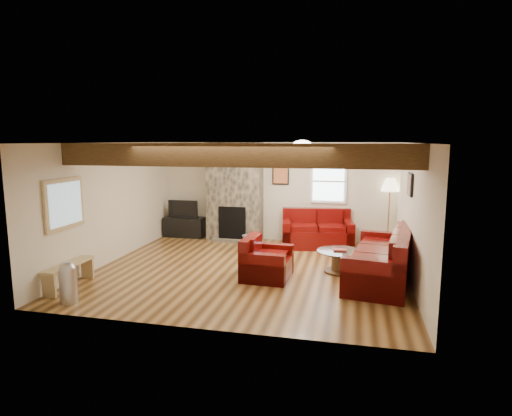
{
  "coord_description": "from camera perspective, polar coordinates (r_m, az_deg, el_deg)",
  "views": [
    {
      "loc": [
        1.96,
        -7.95,
        2.54
      ],
      "look_at": [
        0.04,
        0.4,
        1.19
      ],
      "focal_mm": 30.0,
      "sensor_mm": 36.0,
      "label": 1
    }
  ],
  "objects": [
    {
      "name": "tv_cabinet",
      "position": [
        11.58,
        -9.5,
        -2.5
      ],
      "size": [
        1.06,
        0.42,
        0.53
      ],
      "primitive_type": "cube",
      "color": "black",
      "rests_on": "floor"
    },
    {
      "name": "coffee_table",
      "position": [
        8.54,
        11.09,
        -7.0
      ],
      "size": [
        0.89,
        0.89,
        0.46
      ],
      "color": "#442B15",
      "rests_on": "floor"
    },
    {
      "name": "sofa_three",
      "position": [
        8.18,
        16.24,
        -6.09
      ],
      "size": [
        1.38,
        2.55,
        0.93
      ],
      "primitive_type": null,
      "rotation": [
        0.0,
        0.0,
        -1.73
      ],
      "color": "#490506",
      "rests_on": "floor"
    },
    {
      "name": "coal_bucket",
      "position": [
        10.14,
        -0.89,
        -4.55
      ],
      "size": [
        0.36,
        0.36,
        0.34
      ],
      "primitive_type": null,
      "color": "gray",
      "rests_on": "floor"
    },
    {
      "name": "room",
      "position": [
        8.29,
        -0.91,
        0.0
      ],
      "size": [
        8.0,
        8.0,
        8.0
      ],
      "color": "#523215",
      "rests_on": "ground"
    },
    {
      "name": "artwork_back",
      "position": [
        10.84,
        3.3,
        4.5
      ],
      "size": [
        0.42,
        0.06,
        0.52
      ],
      "primitive_type": null,
      "color": "black",
      "rests_on": "room"
    },
    {
      "name": "armchair_red",
      "position": [
        8.0,
        1.49,
        -6.65
      ],
      "size": [
        0.87,
        0.99,
        0.77
      ],
      "primitive_type": null,
      "rotation": [
        0.0,
        0.0,
        1.53
      ],
      "color": "#490506",
      "rests_on": "floor"
    },
    {
      "name": "pine_bench",
      "position": [
        8.23,
        -23.61,
        -8.24
      ],
      "size": [
        0.26,
        1.13,
        0.42
      ],
      "primitive_type": null,
      "color": "tan",
      "rests_on": "floor"
    },
    {
      "name": "artwork_right",
      "position": [
        8.34,
        19.79,
        3.0
      ],
      "size": [
        0.06,
        0.55,
        0.42
      ],
      "primitive_type": null,
      "color": "black",
      "rests_on": "room"
    },
    {
      "name": "television",
      "position": [
        11.49,
        -9.56,
        -0.07
      ],
      "size": [
        0.81,
        0.11,
        0.46
      ],
      "primitive_type": "imported",
      "color": "black",
      "rests_on": "tv_cabinet"
    },
    {
      "name": "pedal_bin",
      "position": [
        7.43,
        -23.75,
        -9.05
      ],
      "size": [
        0.28,
        0.28,
        0.68
      ],
      "primitive_type": null,
      "rotation": [
        0.0,
        0.0,
        0.03
      ],
      "color": "#B2B1B7",
      "rests_on": "floor"
    },
    {
      "name": "back_window",
      "position": [
        10.72,
        9.64,
        3.54
      ],
      "size": [
        0.9,
        0.08,
        1.1
      ],
      "primitive_type": null,
      "color": "white",
      "rests_on": "room"
    },
    {
      "name": "hatch_window",
      "position": [
        8.18,
        -24.18,
        0.51
      ],
      "size": [
        0.08,
        1.0,
        0.9
      ],
      "primitive_type": null,
      "color": "tan",
      "rests_on": "room"
    },
    {
      "name": "floor_lamp",
      "position": [
        10.59,
        17.43,
        2.49
      ],
      "size": [
        0.43,
        0.43,
        1.66
      ],
      "color": "#AC7F47",
      "rests_on": "floor"
    },
    {
      "name": "chimney_breast",
      "position": [
        10.93,
        -2.87,
        2.01
      ],
      "size": [
        1.4,
        0.67,
        2.5
      ],
      "color": "#332F28",
      "rests_on": "floor"
    },
    {
      "name": "ceiling_dome",
      "position": [
        8.91,
        6.17,
        8.27
      ],
      "size": [
        0.4,
        0.4,
        0.18
      ],
      "primitive_type": null,
      "color": "white",
      "rests_on": "room"
    },
    {
      "name": "oak_beam",
      "position": [
        6.98,
        -3.41,
        7.05
      ],
      "size": [
        6.0,
        0.36,
        0.38
      ],
      "primitive_type": "cube",
      "color": "#331C0F",
      "rests_on": "room"
    },
    {
      "name": "loveseat",
      "position": [
        10.42,
        8.15,
        -2.74
      ],
      "size": [
        1.8,
        1.21,
        0.89
      ],
      "primitive_type": null,
      "rotation": [
        0.0,
        0.0,
        0.16
      ],
      "color": "#490506",
      "rests_on": "floor"
    }
  ]
}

